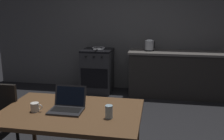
{
  "coord_description": "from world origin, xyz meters",
  "views": [
    {
      "loc": [
        0.7,
        -2.95,
        1.67
      ],
      "look_at": [
        0.06,
        0.6,
        0.81
      ],
      "focal_mm": 40.6,
      "sensor_mm": 36.0,
      "label": 1
    }
  ],
  "objects_px": {
    "coffee_mug": "(35,107)",
    "stove_oven": "(98,71)",
    "laptop": "(67,106)",
    "dining_table": "(71,117)",
    "drinking_glass": "(109,112)",
    "frying_pan": "(98,48)",
    "electric_kettle": "(149,46)"
  },
  "relations": [
    {
      "from": "stove_oven",
      "to": "frying_pan",
      "type": "xyz_separation_m",
      "value": [
        0.03,
        -0.03,
        0.47
      ]
    },
    {
      "from": "dining_table",
      "to": "frying_pan",
      "type": "height_order",
      "value": "frying_pan"
    },
    {
      "from": "laptop",
      "to": "coffee_mug",
      "type": "xyz_separation_m",
      "value": [
        -0.3,
        -0.08,
        -0.0
      ]
    },
    {
      "from": "dining_table",
      "to": "drinking_glass",
      "type": "distance_m",
      "value": 0.43
    },
    {
      "from": "stove_oven",
      "to": "drinking_glass",
      "type": "xyz_separation_m",
      "value": [
        0.8,
        -2.87,
        0.33
      ]
    },
    {
      "from": "electric_kettle",
      "to": "coffee_mug",
      "type": "relative_size",
      "value": 1.81
    },
    {
      "from": "drinking_glass",
      "to": "frying_pan",
      "type": "bearing_deg",
      "value": 105.07
    },
    {
      "from": "electric_kettle",
      "to": "drinking_glass",
      "type": "xyz_separation_m",
      "value": [
        -0.25,
        -2.88,
        -0.22
      ]
    },
    {
      "from": "frying_pan",
      "to": "drinking_glass",
      "type": "height_order",
      "value": "frying_pan"
    },
    {
      "from": "laptop",
      "to": "drinking_glass",
      "type": "xyz_separation_m",
      "value": [
        0.43,
        -0.11,
        0.02
      ]
    },
    {
      "from": "stove_oven",
      "to": "laptop",
      "type": "distance_m",
      "value": 2.81
    },
    {
      "from": "coffee_mug",
      "to": "drinking_glass",
      "type": "relative_size",
      "value": 0.99
    },
    {
      "from": "frying_pan",
      "to": "stove_oven",
      "type": "bearing_deg",
      "value": 138.73
    },
    {
      "from": "dining_table",
      "to": "drinking_glass",
      "type": "relative_size",
      "value": 11.22
    },
    {
      "from": "dining_table",
      "to": "frying_pan",
      "type": "distance_m",
      "value": 2.78
    },
    {
      "from": "electric_kettle",
      "to": "dining_table",
      "type": "bearing_deg",
      "value": -103.14
    },
    {
      "from": "dining_table",
      "to": "drinking_glass",
      "type": "height_order",
      "value": "drinking_glass"
    },
    {
      "from": "stove_oven",
      "to": "dining_table",
      "type": "relative_size",
      "value": 0.65
    },
    {
      "from": "dining_table",
      "to": "coffee_mug",
      "type": "bearing_deg",
      "value": -166.8
    },
    {
      "from": "dining_table",
      "to": "coffee_mug",
      "type": "xyz_separation_m",
      "value": [
        -0.33,
        -0.08,
        0.11
      ]
    },
    {
      "from": "laptop",
      "to": "coffee_mug",
      "type": "height_order",
      "value": "laptop"
    },
    {
      "from": "frying_pan",
      "to": "coffee_mug",
      "type": "height_order",
      "value": "frying_pan"
    },
    {
      "from": "stove_oven",
      "to": "coffee_mug",
      "type": "distance_m",
      "value": 2.87
    },
    {
      "from": "stove_oven",
      "to": "laptop",
      "type": "bearing_deg",
      "value": -82.55
    },
    {
      "from": "frying_pan",
      "to": "dining_table",
      "type": "bearing_deg",
      "value": -82.32
    },
    {
      "from": "stove_oven",
      "to": "dining_table",
      "type": "bearing_deg",
      "value": -81.8
    },
    {
      "from": "coffee_mug",
      "to": "laptop",
      "type": "bearing_deg",
      "value": 16.03
    },
    {
      "from": "electric_kettle",
      "to": "frying_pan",
      "type": "height_order",
      "value": "electric_kettle"
    },
    {
      "from": "dining_table",
      "to": "laptop",
      "type": "bearing_deg",
      "value": 169.91
    },
    {
      "from": "electric_kettle",
      "to": "frying_pan",
      "type": "relative_size",
      "value": 0.51
    },
    {
      "from": "coffee_mug",
      "to": "stove_oven",
      "type": "bearing_deg",
      "value": 91.32
    },
    {
      "from": "laptop",
      "to": "frying_pan",
      "type": "height_order",
      "value": "laptop"
    }
  ]
}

